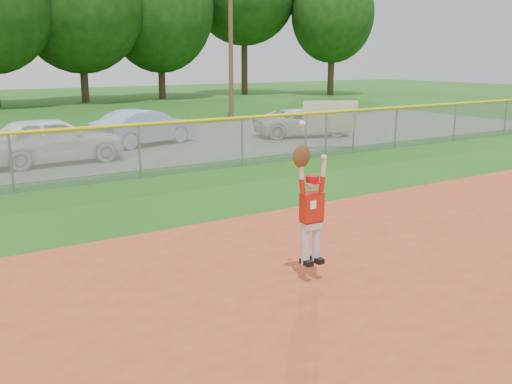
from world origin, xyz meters
TOP-DOWN VIEW (x-y plane):
  - ground at (0.00, 0.00)m, footprint 120.00×120.00m
  - parking_strip at (0.00, 16.00)m, footprint 44.00×10.00m
  - car_white_a at (-1.50, 13.51)m, footprint 4.44×1.94m
  - car_blue at (2.45, 15.63)m, footprint 4.34×2.55m
  - car_white_b at (9.03, 14.34)m, footprint 4.52×3.01m
  - sponsor_sign at (7.60, 10.90)m, footprint 1.88×0.84m
  - outfield_fence at (0.00, 10.00)m, footprint 40.06×0.10m
  - power_lines at (1.00, 22.00)m, footprint 19.40×0.24m
  - ballplayer at (-0.74, 1.44)m, footprint 0.59×0.26m

SIDE VIEW (x-z plane):
  - ground at x=0.00m, z-range 0.00..0.00m
  - parking_strip at x=0.00m, z-range 0.00..0.03m
  - car_white_b at x=9.03m, z-range 0.03..1.18m
  - car_blue at x=2.45m, z-range 0.03..1.38m
  - car_white_a at x=-1.50m, z-range 0.03..1.52m
  - outfield_fence at x=0.00m, z-range 0.11..1.66m
  - sponsor_sign at x=7.60m, z-range 0.29..2.08m
  - ballplayer at x=-0.74m, z-range 0.13..2.27m
  - power_lines at x=1.00m, z-range 0.18..9.18m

